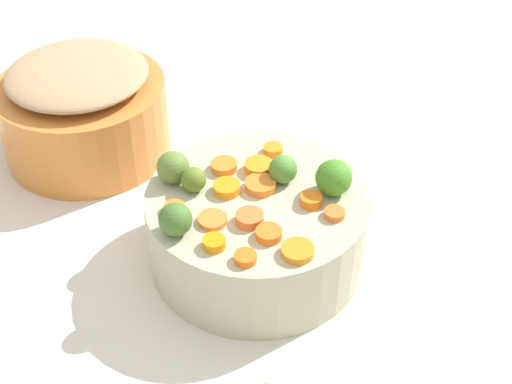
# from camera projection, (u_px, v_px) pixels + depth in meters

# --- Properties ---
(tabletop) EXTENTS (2.40, 2.40, 0.02)m
(tabletop) POSITION_uv_depth(u_px,v_px,m) (250.00, 262.00, 0.93)
(tabletop) COLOR silver
(tabletop) RESTS_ON ground
(serving_bowl_carrots) EXTENTS (0.27, 0.27, 0.10)m
(serving_bowl_carrots) POSITION_uv_depth(u_px,v_px,m) (256.00, 230.00, 0.88)
(serving_bowl_carrots) COLOR #B5B392
(serving_bowl_carrots) RESTS_ON tabletop
(metal_pot) EXTENTS (0.24, 0.24, 0.12)m
(metal_pot) POSITION_uv_depth(u_px,v_px,m) (85.00, 118.00, 1.06)
(metal_pot) COLOR orange
(metal_pot) RESTS_ON tabletop
(stuffing_mound) EXTENTS (0.20, 0.20, 0.03)m
(stuffing_mound) POSITION_uv_depth(u_px,v_px,m) (77.00, 74.00, 1.01)
(stuffing_mound) COLOR tan
(stuffing_mound) RESTS_ON metal_pot
(carrot_slice_0) EXTENTS (0.03, 0.03, 0.01)m
(carrot_slice_0) POSITION_uv_depth(u_px,v_px,m) (174.00, 208.00, 0.83)
(carrot_slice_0) COLOR orange
(carrot_slice_0) RESTS_ON serving_bowl_carrots
(carrot_slice_1) EXTENTS (0.04, 0.04, 0.01)m
(carrot_slice_1) POSITION_uv_depth(u_px,v_px,m) (336.00, 169.00, 0.88)
(carrot_slice_1) COLOR orange
(carrot_slice_1) RESTS_ON serving_bowl_carrots
(carrot_slice_2) EXTENTS (0.03, 0.03, 0.01)m
(carrot_slice_2) POSITION_uv_depth(u_px,v_px,m) (214.00, 243.00, 0.78)
(carrot_slice_2) COLOR orange
(carrot_slice_2) RESTS_ON serving_bowl_carrots
(carrot_slice_3) EXTENTS (0.04, 0.04, 0.01)m
(carrot_slice_3) POSITION_uv_depth(u_px,v_px,m) (224.00, 166.00, 0.89)
(carrot_slice_3) COLOR orange
(carrot_slice_3) RESTS_ON serving_bowl_carrots
(carrot_slice_4) EXTENTS (0.04, 0.04, 0.01)m
(carrot_slice_4) POSITION_uv_depth(u_px,v_px,m) (269.00, 234.00, 0.79)
(carrot_slice_4) COLOR orange
(carrot_slice_4) RESTS_ON serving_bowl_carrots
(carrot_slice_5) EXTENTS (0.04, 0.04, 0.01)m
(carrot_slice_5) POSITION_uv_depth(u_px,v_px,m) (298.00, 251.00, 0.77)
(carrot_slice_5) COLOR orange
(carrot_slice_5) RESTS_ON serving_bowl_carrots
(carrot_slice_6) EXTENTS (0.04, 0.04, 0.01)m
(carrot_slice_6) POSITION_uv_depth(u_px,v_px,m) (227.00, 186.00, 0.86)
(carrot_slice_6) COLOR orange
(carrot_slice_6) RESTS_ON serving_bowl_carrots
(carrot_slice_7) EXTENTS (0.03, 0.03, 0.01)m
(carrot_slice_7) POSITION_uv_depth(u_px,v_px,m) (273.00, 149.00, 0.92)
(carrot_slice_7) COLOR orange
(carrot_slice_7) RESTS_ON serving_bowl_carrots
(carrot_slice_8) EXTENTS (0.04, 0.04, 0.01)m
(carrot_slice_8) POSITION_uv_depth(u_px,v_px,m) (213.00, 220.00, 0.82)
(carrot_slice_8) COLOR orange
(carrot_slice_8) RESTS_ON serving_bowl_carrots
(carrot_slice_9) EXTENTS (0.03, 0.03, 0.01)m
(carrot_slice_9) POSITION_uv_depth(u_px,v_px,m) (245.00, 258.00, 0.77)
(carrot_slice_9) COLOR orange
(carrot_slice_9) RESTS_ON serving_bowl_carrots
(carrot_slice_10) EXTENTS (0.04, 0.04, 0.01)m
(carrot_slice_10) POSITION_uv_depth(u_px,v_px,m) (260.00, 185.00, 0.86)
(carrot_slice_10) COLOR orange
(carrot_slice_10) RESTS_ON serving_bowl_carrots
(carrot_slice_11) EXTENTS (0.04, 0.04, 0.01)m
(carrot_slice_11) POSITION_uv_depth(u_px,v_px,m) (312.00, 198.00, 0.84)
(carrot_slice_11) COLOR orange
(carrot_slice_11) RESTS_ON serving_bowl_carrots
(carrot_slice_12) EXTENTS (0.03, 0.03, 0.01)m
(carrot_slice_12) POSITION_uv_depth(u_px,v_px,m) (334.00, 214.00, 0.82)
(carrot_slice_12) COLOR orange
(carrot_slice_12) RESTS_ON serving_bowl_carrots
(carrot_slice_13) EXTENTS (0.04, 0.04, 0.01)m
(carrot_slice_13) POSITION_uv_depth(u_px,v_px,m) (255.00, 166.00, 0.89)
(carrot_slice_13) COLOR orange
(carrot_slice_13) RESTS_ON serving_bowl_carrots
(carrot_slice_14) EXTENTS (0.04, 0.04, 0.01)m
(carrot_slice_14) POSITION_uv_depth(u_px,v_px,m) (250.00, 218.00, 0.81)
(carrot_slice_14) COLOR orange
(carrot_slice_14) RESTS_ON serving_bowl_carrots
(brussels_sprout_0) EXTENTS (0.04, 0.04, 0.04)m
(brussels_sprout_0) POSITION_uv_depth(u_px,v_px,m) (334.00, 178.00, 0.84)
(brussels_sprout_0) COLOR #438524
(brussels_sprout_0) RESTS_ON serving_bowl_carrots
(brussels_sprout_1) EXTENTS (0.04, 0.04, 0.04)m
(brussels_sprout_1) POSITION_uv_depth(u_px,v_px,m) (175.00, 219.00, 0.79)
(brussels_sprout_1) COLOR #436C2B
(brussels_sprout_1) RESTS_ON serving_bowl_carrots
(brussels_sprout_2) EXTENTS (0.03, 0.03, 0.03)m
(brussels_sprout_2) POSITION_uv_depth(u_px,v_px,m) (193.00, 180.00, 0.85)
(brussels_sprout_2) COLOR #597128
(brussels_sprout_2) RESTS_ON serving_bowl_carrots
(brussels_sprout_3) EXTENTS (0.03, 0.03, 0.03)m
(brussels_sprout_3) POSITION_uv_depth(u_px,v_px,m) (283.00, 169.00, 0.86)
(brussels_sprout_3) COLOR #4F8833
(brussels_sprout_3) RESTS_ON serving_bowl_carrots
(brussels_sprout_4) EXTENTS (0.04, 0.04, 0.04)m
(brussels_sprout_4) POSITION_uv_depth(u_px,v_px,m) (173.00, 167.00, 0.86)
(brussels_sprout_4) COLOR #5C7934
(brussels_sprout_4) RESTS_ON serving_bowl_carrots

